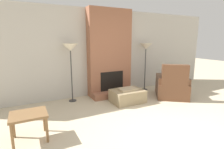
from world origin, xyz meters
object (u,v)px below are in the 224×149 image
Objects in this scene: side_table at (29,118)px; floor_lamp_right at (146,48)px; armchair at (172,87)px; floor_lamp_left at (70,49)px; ottoman at (127,96)px.

floor_lamp_right reaches higher than side_table.
armchair is at bearing 8.59° from side_table.
armchair is 0.84× the size of floor_lamp_right.
armchair is 1.53m from floor_lamp_right.
floor_lamp_right reaches higher than armchair.
side_table is 0.37× the size of floor_lamp_left.
ottoman is at bearing 27.00° from armchair.
floor_lamp_left is 2.51m from floor_lamp_right.
floor_lamp_right is at bearing -40.93° from armchair.
armchair is at bearing -9.52° from ottoman.
armchair is at bearing -20.41° from floor_lamp_left.
ottoman is at bearing 18.41° from side_table.
ottoman is 1.43m from armchair.
ottoman is at bearing -146.54° from floor_lamp_right.
floor_lamp_right is (3.65, 1.60, 1.01)m from side_table.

